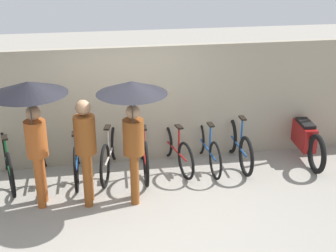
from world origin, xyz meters
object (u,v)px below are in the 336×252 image
Objects in this scene: pedestrian_trailing at (132,108)px; parked_bicycle_3 at (110,151)px; parked_bicycle_2 at (77,155)px; parked_bicycle_7 at (238,144)px; parked_bicycle_1 at (43,159)px; pedestrian_leading at (31,107)px; motorcycle at (304,137)px; parked_bicycle_0 at (7,160)px; pedestrian_center at (86,145)px; parked_bicycle_4 at (144,150)px; parked_bicycle_6 at (207,147)px; parked_bicycle_5 at (175,148)px.

parked_bicycle_3 is at bearing -68.50° from pedestrian_trailing.
parked_bicycle_2 is 1.08× the size of parked_bicycle_7.
parked_bicycle_7 is (3.45, 0.01, 0.02)m from parked_bicycle_1.
pedestrian_leading is 1.03× the size of motorcycle.
pedestrian_center is at bearing -139.36° from parked_bicycle_0.
parked_bicycle_1 is (0.58, 0.01, -0.03)m from parked_bicycle_0.
parked_bicycle_3 is 3.59m from motorcycle.
pedestrian_trailing is (1.45, -1.10, 1.22)m from parked_bicycle_1.
parked_bicycle_4 is (2.30, 0.01, 0.01)m from parked_bicycle_0.
pedestrian_leading is at bearing 1.39° from pedestrian_trailing.
motorcycle is at bearing -77.39° from parked_bicycle_3.
parked_bicycle_4 is 1.15m from parked_bicycle_6.
parked_bicycle_5 is at bearing -102.48° from parked_bicycle_0.
parked_bicycle_4 is at bearing -89.10° from parked_bicycle_2.
motorcycle is at bearing -88.27° from parked_bicycle_2.
parked_bicycle_1 is 2.88m from parked_bicycle_6.
parked_bicycle_6 is at bearing -104.38° from parked_bicycle_5.
parked_bicycle_2 is 1.11× the size of parked_bicycle_5.
parked_bicycle_7 is 2.58m from pedestrian_trailing.
pedestrian_center is (-2.12, -0.99, 0.64)m from parked_bicycle_6.
parked_bicycle_4 is (1.15, -0.00, 0.00)m from parked_bicycle_2.
motorcycle is (5.32, 0.06, 0.01)m from parked_bicycle_0.
parked_bicycle_0 is 1.73m from parked_bicycle_3.
pedestrian_center is at bearing -173.97° from pedestrian_leading.
parked_bicycle_0 is 4.03m from parked_bicycle_7.
parked_bicycle_5 is at bearing -150.10° from pedestrian_leading.
parked_bicycle_2 is 1.15m from parked_bicycle_4.
parked_bicycle_5 is 0.95× the size of parked_bicycle_6.
motorcycle is (3.59, -0.01, 0.01)m from parked_bicycle_3.
pedestrian_trailing is (0.88, -1.09, 1.18)m from parked_bicycle_2.
parked_bicycle_1 is 1.73m from parked_bicycle_4.
parked_bicycle_2 is 4.17m from motorcycle.
pedestrian_center is (-0.40, -1.02, 0.60)m from parked_bicycle_3.
parked_bicycle_1 is 2.20m from pedestrian_trailing.
parked_bicycle_4 is 3.02m from motorcycle.
parked_bicycle_5 is (2.88, 0.08, -0.04)m from parked_bicycle_0.
pedestrian_leading reaches higher than parked_bicycle_5.
pedestrian_trailing is (0.70, -0.14, 0.58)m from pedestrian_center.
parked_bicycle_7 is 0.84× the size of pedestrian_trailing.
parked_bicycle_2 is 0.58m from parked_bicycle_3.
parked_bicycle_2 reaches higher than parked_bicycle_6.
pedestrian_leading reaches higher than pedestrian_center.
parked_bicycle_3 reaches higher than parked_bicycle_6.
pedestrian_center is at bearing -168.40° from parked_bicycle_2.
pedestrian_leading is (0.03, -0.96, 1.27)m from parked_bicycle_1.
parked_bicycle_3 is 1.15m from parked_bicycle_5.
parked_bicycle_5 is at bearing -119.08° from pedestrian_trailing.
parked_bicycle_4 reaches higher than parked_bicycle_1.
parked_bicycle_4 reaches higher than parked_bicycle_3.
parked_bicycle_4 is 0.92× the size of motorcycle.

